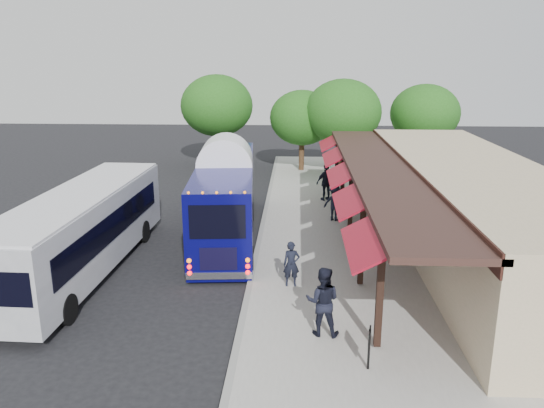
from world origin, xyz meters
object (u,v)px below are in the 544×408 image
(ped_b, at_px, (323,301))
(sign_board, at_px, (369,342))
(ped_c, at_px, (326,182))
(city_bus, at_px, (82,229))
(ped_d, at_px, (335,203))
(coach_bus, at_px, (226,194))
(ped_a, at_px, (291,264))

(ped_b, xyz_separation_m, sign_board, (1.07, -1.67, -0.26))
(ped_c, relative_size, sign_board, 1.85)
(city_bus, xyz_separation_m, ped_d, (9.48, 6.32, -0.65))
(ped_d, height_order, sign_board, ped_d)
(coach_bus, distance_m, ped_d, 5.31)
(ped_a, xyz_separation_m, ped_d, (1.94, 7.53, 0.08))
(ped_d, bearing_deg, city_bus, 55.61)
(sign_board, bearing_deg, ped_c, 101.35)
(ped_a, distance_m, ped_c, 11.31)
(city_bus, relative_size, ped_b, 5.66)
(coach_bus, bearing_deg, sign_board, -69.53)
(sign_board, bearing_deg, ped_b, 133.02)
(ped_b, distance_m, ped_c, 14.41)
(city_bus, xyz_separation_m, ped_c, (9.27, 9.97, -0.51))
(city_bus, bearing_deg, ped_a, -7.42)
(coach_bus, distance_m, sign_board, 11.57)
(city_bus, bearing_deg, coach_bus, 44.87)
(city_bus, height_order, ped_a, city_bus)
(coach_bus, height_order, ped_a, coach_bus)
(ped_b, bearing_deg, city_bus, -20.19)
(ped_b, relative_size, sign_board, 1.85)
(ped_c, bearing_deg, ped_d, 68.47)
(coach_bus, bearing_deg, ped_d, 17.57)
(coach_bus, xyz_separation_m, ped_c, (4.64, 5.62, -0.74))
(ped_a, bearing_deg, coach_bus, 112.78)
(ped_a, bearing_deg, city_bus, 166.07)
(ped_a, distance_m, ped_b, 3.35)
(ped_b, bearing_deg, ped_d, -88.08)
(city_bus, relative_size, ped_c, 5.65)
(coach_bus, bearing_deg, city_bus, -141.30)
(ped_d, bearing_deg, coach_bus, 44.01)
(ped_b, bearing_deg, ped_a, -66.98)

